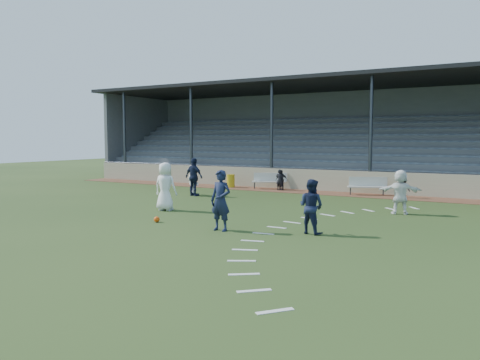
# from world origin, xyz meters

# --- Properties ---
(ground) EXTENTS (90.00, 90.00, 0.00)m
(ground) POSITION_xyz_m (0.00, 0.00, 0.00)
(ground) COLOR #293E19
(ground) RESTS_ON ground
(cinder_track) EXTENTS (34.00, 2.00, 0.02)m
(cinder_track) POSITION_xyz_m (0.00, 10.50, 0.01)
(cinder_track) COLOR brown
(cinder_track) RESTS_ON ground
(retaining_wall) EXTENTS (34.00, 0.18, 1.20)m
(retaining_wall) POSITION_xyz_m (0.00, 11.55, 0.60)
(retaining_wall) COLOR tan
(retaining_wall) RESTS_ON ground
(bench_left) EXTENTS (1.98, 1.27, 0.95)m
(bench_left) POSITION_xyz_m (-2.75, 10.91, 0.58)
(bench_left) COLOR beige
(bench_left) RESTS_ON cinder_track
(bench_right) EXTENTS (2.00, 1.18, 0.95)m
(bench_right) POSITION_xyz_m (3.12, 10.75, 0.58)
(bench_right) COLOR beige
(bench_right) RESTS_ON cinder_track
(trash_bin) EXTENTS (0.50, 0.50, 0.80)m
(trash_bin) POSITION_xyz_m (-5.23, 10.50, 0.42)
(trash_bin) COLOR gold
(trash_bin) RESTS_ON cinder_track
(football) EXTENTS (0.21, 0.21, 0.21)m
(football) POSITION_xyz_m (-1.32, -1.22, 0.11)
(football) COLOR #E74E0D
(football) RESTS_ON ground
(player_white_lead) EXTENTS (1.07, 0.78, 2.01)m
(player_white_lead) POSITION_xyz_m (-2.84, 1.17, 1.01)
(player_white_lead) COLOR white
(player_white_lead) RESTS_ON ground
(player_navy_lead) EXTENTS (0.74, 0.50, 1.98)m
(player_navy_lead) POSITION_xyz_m (1.49, -1.39, 0.99)
(player_navy_lead) COLOR #141C39
(player_navy_lead) RESTS_ON ground
(player_navy_mid) EXTENTS (0.96, 0.82, 1.73)m
(player_navy_mid) POSITION_xyz_m (4.21, -0.36, 0.86)
(player_navy_mid) COLOR #141C39
(player_navy_mid) RESTS_ON ground
(player_white_wing) EXTENTS (1.21, 1.05, 1.62)m
(player_white_wing) POSITION_xyz_m (-4.96, 6.17, 0.81)
(player_white_wing) COLOR white
(player_white_wing) RESTS_ON ground
(player_navy_wing) EXTENTS (1.24, 0.69, 2.00)m
(player_navy_wing) POSITION_xyz_m (-4.70, 5.88, 1.00)
(player_navy_wing) COLOR #141C39
(player_navy_wing) RESTS_ON ground
(player_white_back) EXTENTS (1.73, 0.96, 1.78)m
(player_white_back) POSITION_xyz_m (5.89, 5.04, 0.89)
(player_white_back) COLOR white
(player_white_back) RESTS_ON ground
(sub_left_near) EXTENTS (0.45, 0.30, 1.21)m
(sub_left_near) POSITION_xyz_m (-1.89, 10.45, 0.63)
(sub_left_near) COLOR black
(sub_left_near) RESTS_ON cinder_track
(sub_left_far) EXTENTS (0.74, 0.51, 1.17)m
(sub_left_far) POSITION_xyz_m (-1.82, 10.58, 0.61)
(sub_left_far) COLOR black
(sub_left_far) RESTS_ON cinder_track
(sub_right) EXTENTS (0.75, 0.60, 1.02)m
(sub_right) POSITION_xyz_m (5.05, 10.40, 0.53)
(sub_right) COLOR black
(sub_right) RESTS_ON cinder_track
(grandstand) EXTENTS (34.60, 9.00, 6.61)m
(grandstand) POSITION_xyz_m (0.01, 16.26, 2.20)
(grandstand) COLOR slate
(grandstand) RESTS_ON ground
(penalty_arc) EXTENTS (3.89, 14.63, 0.01)m
(penalty_arc) POSITION_xyz_m (4.12, 0.00, 0.01)
(penalty_arc) COLOR silver
(penalty_arc) RESTS_ON ground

